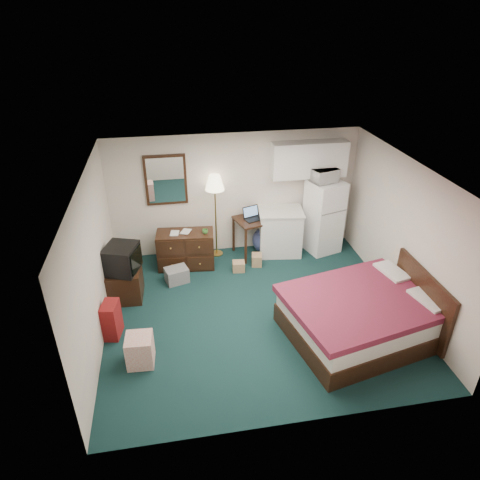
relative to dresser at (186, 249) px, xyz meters
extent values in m
cube|color=black|center=(1.08, -1.69, -0.37)|extent=(5.00, 4.50, 0.01)
cube|color=beige|center=(1.08, -1.69, 2.13)|extent=(5.00, 4.50, 0.01)
cube|color=beige|center=(1.08, 0.56, 0.88)|extent=(5.00, 0.01, 2.50)
cube|color=beige|center=(1.08, -3.94, 0.88)|extent=(5.00, 0.01, 2.50)
cube|color=beige|center=(-1.42, -1.69, 0.88)|extent=(0.01, 4.50, 2.50)
cube|color=beige|center=(3.58, -1.69, 0.88)|extent=(0.01, 4.50, 2.50)
sphere|color=#37447F|center=(1.68, 0.26, -0.09)|extent=(0.59, 0.59, 0.56)
imported|color=white|center=(2.79, 0.16, 1.33)|extent=(0.56, 0.42, 0.34)
imported|color=#987556|center=(-0.27, 0.01, 0.49)|extent=(0.16, 0.05, 0.22)
imported|color=#987556|center=(-0.05, 0.05, 0.49)|extent=(0.16, 0.09, 0.23)
imported|color=#3C7B32|center=(0.39, -0.10, 0.43)|extent=(0.13, 0.11, 0.11)
camera|label=1|loc=(-0.20, -7.36, 4.25)|focal=32.00mm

